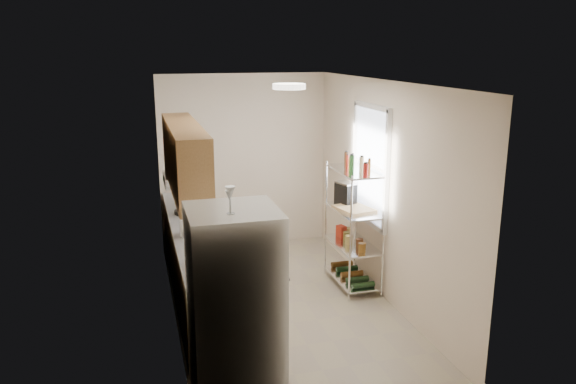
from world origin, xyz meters
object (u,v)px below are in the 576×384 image
at_px(rice_cooker, 192,227).
at_px(frying_pan_large, 185,212).
at_px(refrigerator, 235,312).
at_px(cutting_board, 354,209).
at_px(espresso_machine, 346,193).

distance_m(rice_cooker, frying_pan_large, 0.90).
bearing_deg(frying_pan_large, rice_cooker, -110.90).
height_order(refrigerator, cutting_board, refrigerator).
bearing_deg(cutting_board, refrigerator, -132.37).
relative_size(rice_cooker, cutting_board, 0.53).
bearing_deg(espresso_machine, refrigerator, -147.95).
distance_m(frying_pan_large, espresso_machine, 2.06).
bearing_deg(cutting_board, rice_cooker, -176.83).
relative_size(frying_pan_large, cutting_board, 0.57).
height_order(rice_cooker, frying_pan_large, rice_cooker).
bearing_deg(rice_cooker, refrigerator, -85.87).
bearing_deg(refrigerator, rice_cooker, 94.13).
height_order(refrigerator, frying_pan_large, refrigerator).
relative_size(cutting_board, espresso_machine, 1.60).
bearing_deg(rice_cooker, cutting_board, 3.17).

